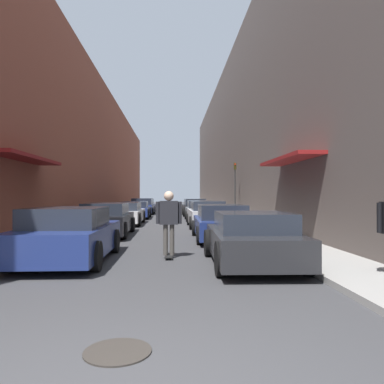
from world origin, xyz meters
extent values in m
plane|color=#38383A|center=(0.00, 24.04, 0.00)|extent=(132.19, 132.19, 0.00)
cube|color=gray|center=(-4.13, 30.04, 0.06)|extent=(1.80, 60.09, 0.12)
cube|color=gray|center=(4.13, 30.04, 0.06)|extent=(1.80, 60.09, 0.12)
cube|color=brown|center=(-7.03, 30.04, 5.36)|extent=(4.00, 60.09, 10.71)
cube|color=maroon|center=(-4.63, 10.52, 2.90)|extent=(1.00, 4.80, 0.12)
cube|color=#564C47|center=(7.03, 30.04, 6.50)|extent=(4.00, 60.09, 13.00)
cube|color=maroon|center=(4.63, 10.52, 2.90)|extent=(1.00, 4.80, 0.12)
cube|color=navy|center=(-2.09, 6.62, 0.52)|extent=(1.88, 4.23, 0.68)
cube|color=#232833|center=(-2.09, 6.41, 1.09)|extent=(1.65, 2.20, 0.46)
cylinder|color=black|center=(-3.01, 7.93, 0.33)|extent=(0.18, 0.65, 0.65)
cylinder|color=black|center=(-1.18, 7.93, 0.33)|extent=(0.18, 0.65, 0.65)
cylinder|color=black|center=(-3.01, 5.32, 0.33)|extent=(0.18, 0.65, 0.65)
cylinder|color=black|center=(-1.18, 5.32, 0.33)|extent=(0.18, 0.65, 0.65)
cube|color=black|center=(-2.21, 12.52, 0.52)|extent=(1.86, 4.61, 0.68)
cube|color=#232833|center=(-2.21, 12.29, 1.08)|extent=(1.61, 2.41, 0.45)
cylinder|color=black|center=(-3.08, 13.94, 0.32)|extent=(0.18, 0.65, 0.65)
cylinder|color=black|center=(-1.34, 13.94, 0.32)|extent=(0.18, 0.65, 0.65)
cylinder|color=black|center=(-3.08, 11.10, 0.32)|extent=(0.18, 0.65, 0.65)
cylinder|color=black|center=(-1.34, 11.10, 0.32)|extent=(0.18, 0.65, 0.65)
cube|color=silver|center=(-2.25, 18.22, 0.50)|extent=(1.98, 4.69, 0.60)
cube|color=#232833|center=(-2.25, 17.99, 1.01)|extent=(1.73, 2.44, 0.42)
cylinder|color=black|center=(-3.20, 19.67, 0.36)|extent=(0.18, 0.72, 0.72)
cylinder|color=black|center=(-1.29, 19.67, 0.36)|extent=(0.18, 0.72, 0.72)
cylinder|color=black|center=(-3.20, 16.77, 0.36)|extent=(0.18, 0.72, 0.72)
cylinder|color=black|center=(-1.29, 16.77, 0.36)|extent=(0.18, 0.72, 0.72)
cube|color=navy|center=(-2.17, 23.75, 0.49)|extent=(1.97, 4.40, 0.58)
cube|color=#232833|center=(-2.17, 23.53, 0.99)|extent=(1.71, 2.30, 0.42)
cylinder|color=black|center=(-3.11, 25.10, 0.36)|extent=(0.18, 0.72, 0.72)
cylinder|color=black|center=(-1.23, 25.10, 0.36)|extent=(0.18, 0.72, 0.72)
cylinder|color=black|center=(-3.11, 22.39, 0.36)|extent=(0.18, 0.72, 0.72)
cylinder|color=black|center=(-1.23, 22.39, 0.36)|extent=(0.18, 0.72, 0.72)
cube|color=navy|center=(-2.12, 29.55, 0.50)|extent=(1.98, 4.41, 0.66)
cube|color=#232833|center=(-2.12, 29.33, 1.10)|extent=(1.71, 2.31, 0.54)
cylinder|color=black|center=(-3.03, 30.90, 0.31)|extent=(0.18, 0.62, 0.62)
cylinder|color=black|center=(-1.20, 30.90, 0.31)|extent=(0.18, 0.62, 0.62)
cylinder|color=black|center=(-3.03, 28.20, 0.31)|extent=(0.18, 0.62, 0.62)
cylinder|color=black|center=(-1.20, 28.20, 0.31)|extent=(0.18, 0.62, 0.62)
cube|color=#B7B7BC|center=(-2.29, 34.85, 0.51)|extent=(1.88, 4.65, 0.64)
cube|color=#232833|center=(-2.29, 34.62, 1.05)|extent=(1.62, 2.43, 0.44)
cylinder|color=black|center=(-3.17, 36.28, 0.35)|extent=(0.18, 0.69, 0.69)
cylinder|color=black|center=(-1.41, 36.28, 0.35)|extent=(0.18, 0.69, 0.69)
cylinder|color=black|center=(-3.17, 33.42, 0.35)|extent=(0.18, 0.69, 0.69)
cylinder|color=black|center=(-1.41, 33.42, 0.35)|extent=(0.18, 0.69, 0.69)
cube|color=#232326|center=(2.26, 5.94, 0.50)|extent=(1.91, 4.11, 0.61)
cube|color=#232833|center=(2.26, 5.73, 1.01)|extent=(1.64, 2.15, 0.42)
cylinder|color=black|center=(1.38, 7.19, 0.35)|extent=(0.18, 0.71, 0.71)
cylinder|color=black|center=(3.15, 7.19, 0.35)|extent=(0.18, 0.71, 0.71)
cylinder|color=black|center=(1.38, 4.68, 0.35)|extent=(0.18, 0.71, 0.71)
cylinder|color=black|center=(3.15, 4.68, 0.35)|extent=(0.18, 0.71, 0.71)
cube|color=navy|center=(2.19, 10.88, 0.47)|extent=(1.87, 4.49, 0.61)
cube|color=#232833|center=(2.19, 10.66, 1.03)|extent=(1.62, 2.35, 0.50)
cylinder|color=black|center=(1.31, 12.27, 0.31)|extent=(0.18, 0.62, 0.62)
cylinder|color=black|center=(3.08, 12.27, 0.31)|extent=(0.18, 0.62, 0.62)
cylinder|color=black|center=(1.31, 9.50, 0.31)|extent=(0.18, 0.62, 0.62)
cylinder|color=black|center=(3.08, 9.50, 0.31)|extent=(0.18, 0.62, 0.62)
cube|color=silver|center=(2.18, 16.27, 0.52)|extent=(1.82, 4.35, 0.70)
cube|color=#232833|center=(2.18, 16.05, 1.10)|extent=(1.58, 2.27, 0.46)
cylinder|color=black|center=(1.32, 17.61, 0.31)|extent=(0.18, 0.63, 0.63)
cylinder|color=black|center=(3.04, 17.61, 0.31)|extent=(0.18, 0.63, 0.63)
cylinder|color=black|center=(1.32, 14.93, 0.31)|extent=(0.18, 0.63, 0.63)
cylinder|color=black|center=(3.04, 14.93, 0.31)|extent=(0.18, 0.63, 0.63)
cube|color=gray|center=(2.19, 21.31, 0.50)|extent=(1.76, 4.22, 0.64)
cube|color=#232833|center=(2.19, 21.10, 1.05)|extent=(1.53, 2.20, 0.46)
cylinder|color=black|center=(1.34, 22.62, 0.32)|extent=(0.18, 0.65, 0.65)
cylinder|color=black|center=(3.03, 22.62, 0.32)|extent=(0.18, 0.65, 0.65)
cylinder|color=black|center=(1.34, 20.01, 0.32)|extent=(0.18, 0.65, 0.65)
cylinder|color=black|center=(3.03, 20.01, 0.32)|extent=(0.18, 0.65, 0.65)
cube|color=black|center=(2.18, 26.94, 0.53)|extent=(1.89, 4.45, 0.66)
cube|color=#232833|center=(2.18, 26.72, 1.10)|extent=(1.62, 2.33, 0.48)
cylinder|color=black|center=(1.31, 28.31, 0.36)|extent=(0.18, 0.71, 0.71)
cylinder|color=black|center=(3.05, 28.31, 0.36)|extent=(0.18, 0.71, 0.71)
cylinder|color=black|center=(1.31, 25.57, 0.36)|extent=(0.18, 0.71, 0.71)
cylinder|color=black|center=(3.05, 25.57, 0.36)|extent=(0.18, 0.71, 0.71)
cube|color=black|center=(0.34, 6.95, 0.07)|extent=(0.20, 0.78, 0.02)
cylinder|color=beige|center=(0.26, 7.20, 0.03)|extent=(0.03, 0.06, 0.06)
cylinder|color=beige|center=(0.41, 7.20, 0.03)|extent=(0.03, 0.06, 0.06)
cylinder|color=beige|center=(0.26, 6.70, 0.03)|extent=(0.03, 0.06, 0.06)
cylinder|color=beige|center=(0.41, 6.70, 0.03)|extent=(0.03, 0.06, 0.06)
cylinder|color=#47423D|center=(0.26, 6.95, 0.47)|extent=(0.12, 0.12, 0.79)
cylinder|color=#47423D|center=(0.42, 6.95, 0.47)|extent=(0.12, 0.12, 0.79)
cube|color=#232328|center=(0.34, 6.95, 1.17)|extent=(0.47, 0.21, 0.61)
sphere|color=beige|center=(0.34, 6.95, 1.60)|extent=(0.25, 0.25, 0.25)
cylinder|color=#232328|center=(0.06, 6.95, 1.17)|extent=(0.09, 0.09, 0.57)
cylinder|color=#232328|center=(0.62, 6.95, 1.17)|extent=(0.09, 0.09, 0.57)
cylinder|color=#332D28|center=(-0.13, 1.20, 0.01)|extent=(0.70, 0.70, 0.02)
cylinder|color=#2D2D2D|center=(4.59, 21.97, 1.95)|extent=(0.10, 0.10, 3.66)
cube|color=#332D0F|center=(4.59, 21.97, 3.56)|extent=(0.16, 0.16, 0.45)
sphere|color=red|center=(4.59, 21.88, 3.67)|extent=(0.11, 0.11, 0.11)
cylinder|color=black|center=(4.30, 4.11, 1.20)|extent=(0.09, 0.09, 0.56)
camera|label=1|loc=(0.43, -2.69, 1.62)|focal=35.00mm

